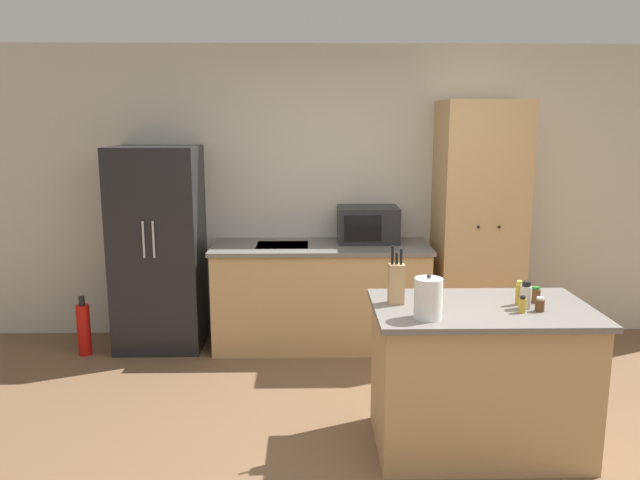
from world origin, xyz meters
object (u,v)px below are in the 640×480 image
Objects in this scene: fire_extinguisher at (84,329)px; spice_bottle_pale_salt at (526,296)px; spice_bottle_tall_dark at (522,305)px; kettle at (428,298)px; spice_bottle_short_red at (535,295)px; knife_block at (396,283)px; refrigerator at (159,248)px; microwave at (368,224)px; spice_bottle_green_herb at (519,294)px; pantry_cabinet at (478,225)px; spice_bottle_amber_oil at (540,305)px.

spice_bottle_pale_salt is at bearing -26.87° from fire_extinguisher.
kettle is at bearing -170.56° from spice_bottle_tall_dark.
spice_bottle_pale_salt reaches higher than spice_bottle_short_red.
fire_extinguisher is at bearing 148.42° from knife_block.
spice_bottle_short_red is 0.15m from spice_bottle_pale_salt.
refrigerator is 17.80× the size of spice_bottle_tall_dark.
microwave is 1.99m from spice_bottle_green_herb.
microwave is 2.09× the size of kettle.
spice_bottle_green_herb is (-0.23, -1.75, -0.11)m from pantry_cabinet.
spice_bottle_tall_dark is 0.10m from spice_bottle_pale_salt.
knife_block reaches higher than kettle.
spice_bottle_short_red is at bearing 53.29° from spice_bottle_tall_dark.
spice_bottle_amber_oil is (-0.15, -1.89, -0.13)m from pantry_cabinet.
spice_bottle_pale_salt is at bearing -77.61° from spice_bottle_green_herb.
knife_block is 3.57× the size of spice_bottle_short_red.
refrigerator is 2.76m from pantry_cabinet.
kettle is at bearing -163.88° from spice_bottle_pale_salt.
pantry_cabinet is 25.50× the size of spice_bottle_amber_oil.
pantry_cabinet is 1.96m from knife_block.
kettle is at bearing -45.83° from refrigerator.
spice_bottle_tall_dark is at bearing -97.64° from pantry_cabinet.
spice_bottle_amber_oil is 0.16× the size of fire_extinguisher.
spice_bottle_pale_salt is at bearing 135.89° from spice_bottle_amber_oil.
spice_bottle_tall_dark is 0.67× the size of spice_bottle_green_herb.
spice_bottle_green_herb is 3.55m from fire_extinguisher.
fire_extinguisher is at bearing 145.23° from kettle.
spice_bottle_green_herb is at bearing 22.77° from kettle.
spice_bottle_pale_salt is 3.60m from fire_extinguisher.
fire_extinguisher is at bearing 155.47° from spice_bottle_short_red.
spice_bottle_short_red is 0.61× the size of spice_bottle_pale_salt.
refrigerator is at bearing 144.33° from spice_bottle_pale_salt.
fire_extinguisher is at bearing 152.72° from spice_bottle_amber_oil.
kettle is (1.94, -2.00, 0.13)m from refrigerator.
spice_bottle_amber_oil is (0.11, 0.02, -0.01)m from spice_bottle_tall_dark.
microwave is at bearing 111.17° from spice_bottle_green_herb.
knife_block is at bearing 164.33° from spice_bottle_tall_dark.
knife_block reaches higher than spice_bottle_pale_salt.
microwave is 5.39× the size of spice_bottle_short_red.
spice_bottle_tall_dark is at bearing -119.37° from spice_bottle_pale_salt.
refrigerator reaches higher than kettle.
spice_bottle_pale_salt is 0.64× the size of kettle.
refrigerator is 10.84× the size of spice_bottle_pale_salt.
spice_bottle_amber_oil is at bearing -94.49° from pantry_cabinet.
spice_bottle_tall_dark is 1.18× the size of spice_bottle_amber_oil.
microwave is 5.36× the size of spice_bottle_tall_dark.
spice_bottle_short_red is 0.18m from spice_bottle_amber_oil.
refrigerator is 2.79m from kettle.
spice_bottle_tall_dark is 0.19× the size of fire_extinguisher.
spice_bottle_pale_salt is at bearing 16.12° from kettle.
pantry_cabinet is at bearing 61.11° from knife_block.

